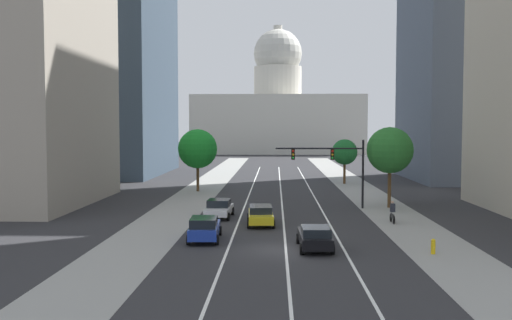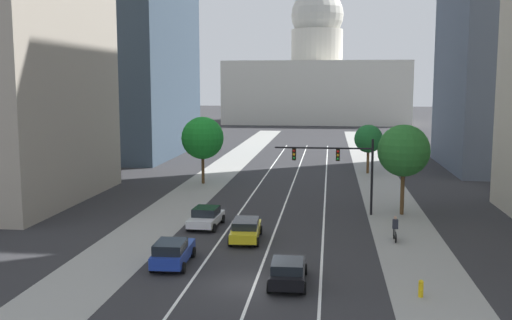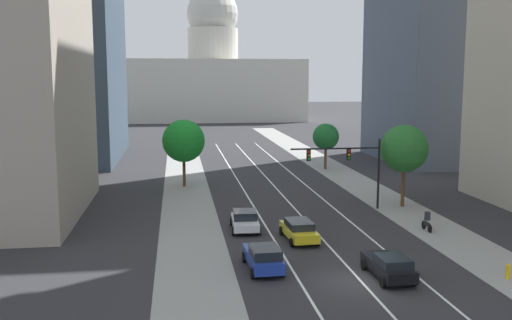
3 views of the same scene
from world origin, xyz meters
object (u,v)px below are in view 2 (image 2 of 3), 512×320
object	(u,v)px
car_yellow	(246,229)
traffic_signal_mast	(340,162)
car_blue	(173,252)
car_black	(288,271)
capitol_building	(316,81)
street_tree_near_right	(368,139)
fire_hydrant	(421,288)
cyclist	(395,229)
car_white	(206,217)
street_tree_near_left	(203,138)
street_tree_mid_right	(404,151)

from	to	relation	value
car_yellow	traffic_signal_mast	xyz separation A→B (m)	(6.43, 8.89, 3.53)
car_blue	car_black	world-z (taller)	car_blue
capitol_building	car_yellow	world-z (taller)	capitol_building
car_blue	street_tree_near_right	distance (m)	39.85
fire_hydrant	cyclist	world-z (taller)	cyclist
car_blue	car_white	xyz separation A→B (m)	(-0.01, 9.41, -0.06)
traffic_signal_mast	fire_hydrant	world-z (taller)	traffic_signal_mast
street_tree_near_right	capitol_building	bearing A→B (deg)	95.38
car_blue	car_black	distance (m)	7.37
street_tree_near_right	cyclist	bearing A→B (deg)	-90.03
capitol_building	fire_hydrant	bearing A→B (deg)	-86.24
capitol_building	car_blue	world-z (taller)	capitol_building
car_white	traffic_signal_mast	distance (m)	11.90
car_yellow	cyclist	distance (m)	10.14
traffic_signal_mast	street_tree_near_right	size ratio (longest dim) A/B	1.38
capitol_building	street_tree_near_right	xyz separation A→B (m)	(8.36, -88.79, -7.03)
car_yellow	car_blue	bearing A→B (deg)	147.27
car_black	street_tree_near_left	distance (m)	32.64
car_black	street_tree_mid_right	distance (m)	20.14
capitol_building	street_tree_near_left	bearing A→B (deg)	-95.54
car_blue	fire_hydrant	world-z (taller)	car_blue
fire_hydrant	street_tree_near_right	distance (m)	40.91
fire_hydrant	street_tree_near_left	bearing A→B (deg)	119.88
car_blue	street_tree_near_right	size ratio (longest dim) A/B	0.79
traffic_signal_mast	street_tree_mid_right	distance (m)	5.20
fire_hydrant	street_tree_near_right	bearing A→B (deg)	90.21
street_tree_near_left	street_tree_near_right	xyz separation A→B (m)	(17.87, 9.39, -0.76)
fire_hydrant	street_tree_mid_right	bearing A→B (deg)	86.17
capitol_building	fire_hydrant	world-z (taller)	capitol_building
car_yellow	traffic_signal_mast	distance (m)	11.53
cyclist	car_black	bearing A→B (deg)	144.39
cyclist	street_tree_mid_right	distance (m)	9.55
car_black	car_blue	bearing A→B (deg)	69.33
cyclist	street_tree_near_left	size ratio (longest dim) A/B	0.24
car_yellow	cyclist	size ratio (longest dim) A/B	2.73
street_tree_near_left	street_tree_mid_right	distance (m)	22.95
car_black	cyclist	bearing A→B (deg)	-36.08
street_tree_near_right	traffic_signal_mast	bearing A→B (deg)	-99.30
car_white	traffic_signal_mast	xyz separation A→B (m)	(9.91, 5.53, 3.55)
traffic_signal_mast	street_tree_mid_right	xyz separation A→B (m)	(5.08, 0.55, 0.93)
cyclist	street_tree_mid_right	world-z (taller)	street_tree_mid_right
car_white	traffic_signal_mast	world-z (taller)	traffic_signal_mast
car_white	street_tree_near_left	distance (m)	19.46
street_tree_mid_right	street_tree_near_right	bearing A→B (deg)	93.71
car_white	street_tree_mid_right	bearing A→B (deg)	-65.25
cyclist	street_tree_mid_right	bearing A→B (deg)	-10.72
street_tree_near_left	street_tree_mid_right	xyz separation A→B (m)	(19.29, -12.44, 0.37)
car_yellow	fire_hydrant	distance (m)	13.96
capitol_building	street_tree_near_right	bearing A→B (deg)	-84.62
car_black	traffic_signal_mast	bearing A→B (deg)	-11.10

